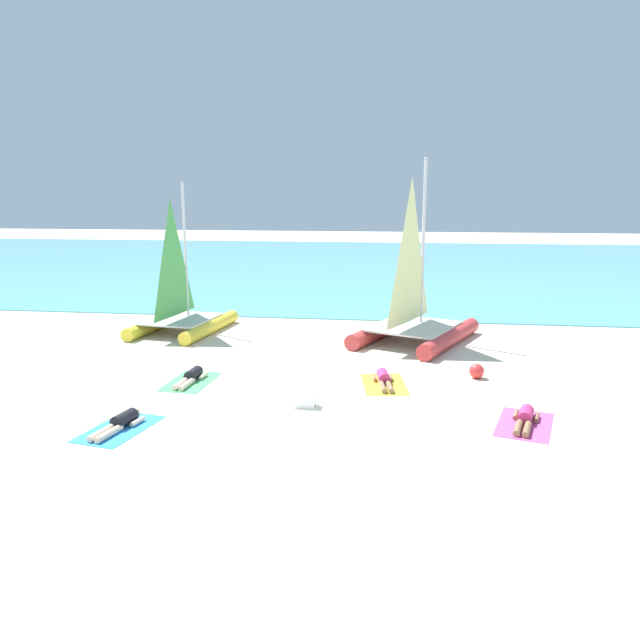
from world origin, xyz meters
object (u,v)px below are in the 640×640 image
at_px(sunbather_center_right, 384,379).
at_px(beach_ball, 477,371).
at_px(sailboat_yellow, 181,311).
at_px(sunbather_rightmost, 525,418).
at_px(towel_leftmost, 119,429).
at_px(sunbather_leftmost, 121,422).
at_px(cooler_box, 305,399).
at_px(towel_center_left, 191,382).
at_px(sunbather_center_left, 192,376).
at_px(towel_rightmost, 524,424).
at_px(towel_center_right, 384,384).
at_px(sailboat_red, 414,316).

relative_size(sunbather_center_right, beach_ball, 3.89).
bearing_deg(sailboat_yellow, sunbather_rightmost, -28.82).
distance_m(towel_leftmost, sunbather_rightmost, 8.75).
bearing_deg(sunbather_leftmost, cooler_box, 37.66).
distance_m(sunbather_leftmost, towel_center_left, 3.38).
distance_m(towel_center_left, sunbather_center_left, 0.14).
bearing_deg(towel_rightmost, towel_center_right, 141.74).
bearing_deg(sunbather_rightmost, towel_center_left, -177.42).
relative_size(sunbather_center_left, beach_ball, 3.89).
height_order(sailboat_red, sunbather_center_left, sailboat_red).
bearing_deg(towel_rightmost, sailboat_yellow, 143.99).
bearing_deg(sunbather_center_left, towel_center_right, 7.73).
relative_size(sailboat_yellow, towel_leftmost, 2.81).
xyz_separation_m(towel_center_right, beach_ball, (2.47, 0.89, 0.20)).
xyz_separation_m(towel_center_left, towel_rightmost, (8.24, -1.98, 0.00)).
xyz_separation_m(towel_center_left, sunbather_center_left, (0.00, 0.07, 0.13)).
bearing_deg(sunbather_leftmost, beach_ball, 41.52).
bearing_deg(sailboat_red, towel_center_left, -115.09).
relative_size(sunbather_leftmost, towel_rightmost, 0.82).
height_order(towel_center_right, sunbather_rightmost, sunbather_rightmost).
bearing_deg(sunbather_center_right, towel_leftmost, -152.94).
distance_m(sunbather_center_left, towel_rightmost, 8.49).
xyz_separation_m(sailboat_yellow, sunbather_center_right, (7.47, -5.17, -0.66)).
xyz_separation_m(towel_center_left, beach_ball, (7.58, 1.37, 0.20)).
xyz_separation_m(towel_center_left, cooler_box, (3.32, -1.49, 0.17)).
xyz_separation_m(sailboat_yellow, sunbather_center_left, (2.36, -5.66, -0.66)).
bearing_deg(towel_leftmost, sailboat_yellow, 102.31).
bearing_deg(sunbather_center_left, sunbather_center_right, 8.47).
height_order(sunbather_center_right, beach_ball, beach_ball).
xyz_separation_m(sunbather_center_left, towel_center_right, (5.11, 0.42, -0.13)).
relative_size(sailboat_red, towel_center_left, 3.20).
bearing_deg(towel_leftmost, sunbather_center_right, 36.01).
relative_size(towel_center_left, beach_ball, 4.72).
bearing_deg(sunbather_leftmost, towel_center_right, 45.81).
xyz_separation_m(sunbather_center_right, towel_rightmost, (3.13, -2.53, -0.13)).
relative_size(sunbather_center_right, towel_rightmost, 0.82).
bearing_deg(towel_center_right, towel_center_left, -174.61).
bearing_deg(beach_ball, sunbather_rightmost, -78.46).
xyz_separation_m(sailboat_red, sunbather_rightmost, (2.31, -7.24, -0.78)).
xyz_separation_m(towel_center_left, sunbather_center_right, (5.10, 0.55, 0.13)).
bearing_deg(sailboat_red, sunbather_rightmost, -49.25).
height_order(sunbather_leftmost, beach_ball, beach_ball).
bearing_deg(towel_center_right, towel_leftmost, -144.50).
bearing_deg(sunbather_leftmost, sunbather_center_right, 46.32).
xyz_separation_m(sunbather_leftmost, cooler_box, (3.67, 1.87, 0.05)).
distance_m(sunbather_leftmost, sunbather_center_right, 6.71).
distance_m(sailboat_red, sunbather_center_left, 7.97).
bearing_deg(beach_ball, sunbather_leftmost, -149.18).
bearing_deg(sailboat_yellow, towel_center_right, -28.11).
bearing_deg(towel_leftmost, cooler_box, 27.69).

